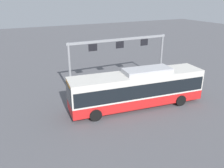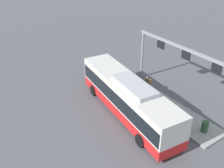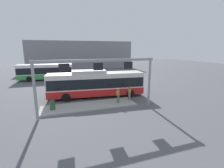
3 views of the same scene
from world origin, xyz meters
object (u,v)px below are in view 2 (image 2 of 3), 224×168
at_px(person_waiting_near, 147,84).
at_px(trash_bin, 205,127).
at_px(bus_main, 128,96).
at_px(person_boarding, 133,79).

relative_size(person_waiting_near, trash_bin, 1.86).
distance_m(bus_main, trash_bin, 6.41).
height_order(person_boarding, person_waiting_near, same).
bearing_deg(trash_bin, bus_main, 32.29).
xyz_separation_m(person_boarding, trash_bin, (-8.51, -0.22, -0.44)).
distance_m(bus_main, person_boarding, 4.54).
xyz_separation_m(person_boarding, person_waiting_near, (-1.58, -0.44, 0.00)).
distance_m(bus_main, person_waiting_near, 4.00).
height_order(person_waiting_near, trash_bin, person_waiting_near).
bearing_deg(person_waiting_near, bus_main, 56.61).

